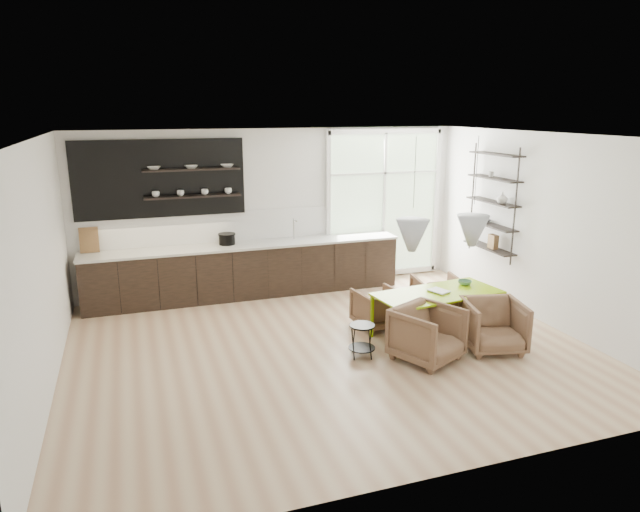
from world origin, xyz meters
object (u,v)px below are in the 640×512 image
at_px(armchair_back_left, 377,308).
at_px(armchair_front_right, 493,326).
at_px(armchair_front_left, 427,334).
at_px(wire_stool, 362,336).
at_px(armchair_back_right, 437,296).
at_px(dining_table, 438,295).

relative_size(armchair_back_left, armchair_front_right, 0.84).
xyz_separation_m(armchair_back_left, armchair_front_left, (0.13, -1.31, 0.07)).
bearing_deg(wire_stool, armchair_back_left, 55.48).
height_order(armchair_back_right, wire_stool, armchair_back_right).
height_order(armchair_back_left, armchair_front_left, armchair_front_left).
relative_size(armchair_front_left, wire_stool, 1.75).
xyz_separation_m(armchair_back_right, armchair_front_left, (-0.97, -1.44, 0.04)).
height_order(dining_table, armchair_back_right, dining_table).
bearing_deg(dining_table, armchair_back_left, 130.00).
distance_m(armchair_front_left, wire_stool, 0.86).
height_order(dining_table, armchair_front_right, armchair_front_right).
xyz_separation_m(armchair_front_left, armchair_front_right, (1.02, -0.00, -0.01)).
xyz_separation_m(dining_table, armchair_front_left, (-0.54, -0.69, -0.26)).
relative_size(armchair_back_right, armchair_front_right, 0.92).
relative_size(dining_table, armchair_back_left, 2.95).
bearing_deg(armchair_back_left, dining_table, 130.58).
height_order(armchair_back_right, armchair_front_left, armchair_front_left).
bearing_deg(armchair_back_left, armchair_front_right, 124.61).
relative_size(armchair_back_left, wire_stool, 1.43).
relative_size(dining_table, armchair_front_right, 2.47).
distance_m(armchair_back_left, armchair_front_right, 1.74).
distance_m(dining_table, armchair_back_left, 0.97).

